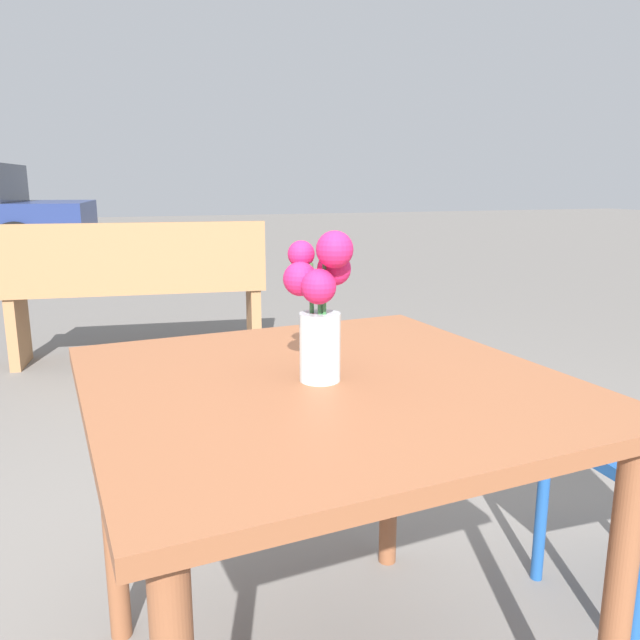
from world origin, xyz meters
TOP-DOWN VIEW (x-y plane):
  - table_front at (0.00, 0.00)m, footprint 0.93×0.95m
  - flower_vase at (-0.02, -0.01)m, footprint 0.13×0.13m
  - bench_near at (-0.19, 2.80)m, footprint 1.56×0.54m

SIDE VIEW (x-z plane):
  - bench_near at x=-0.19m, z-range 0.03..0.88m
  - table_front at x=0.00m, z-range 0.26..0.98m
  - flower_vase at x=-0.02m, z-range 0.71..0.99m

